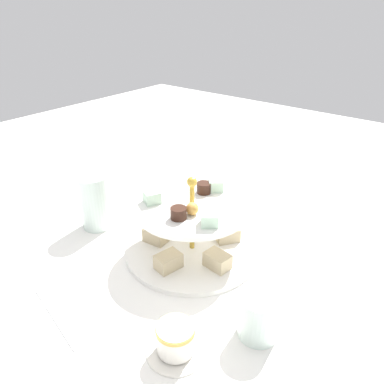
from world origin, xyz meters
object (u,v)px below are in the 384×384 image
object	(u,v)px
water_glass_tall_right	(95,202)
butter_knife_right	(56,316)
butter_knife_left	(218,189)
tiered_serving_stand	(192,231)
water_glass_short_left	(259,316)
teacup_with_saucer	(176,340)

from	to	relation	value
water_glass_tall_right	butter_knife_right	size ratio (longest dim) A/B	0.75
butter_knife_left	butter_knife_right	size ratio (longest dim) A/B	1.00
tiered_serving_stand	butter_knife_right	distance (m)	0.29
water_glass_tall_right	butter_knife_right	world-z (taller)	water_glass_tall_right
butter_knife_left	water_glass_short_left	bearing A→B (deg)	108.17
butter_knife_left	butter_knife_right	world-z (taller)	same
water_glass_tall_right	teacup_with_saucer	world-z (taller)	water_glass_tall_right
tiered_serving_stand	teacup_with_saucer	distance (m)	0.25
tiered_serving_stand	butter_knife_right	world-z (taller)	tiered_serving_stand
teacup_with_saucer	butter_knife_right	world-z (taller)	teacup_with_saucer
teacup_with_saucer	butter_knife_left	world-z (taller)	teacup_with_saucer
tiered_serving_stand	teacup_with_saucer	world-z (taller)	tiered_serving_stand
tiered_serving_stand	teacup_with_saucer	size ratio (longest dim) A/B	3.07
tiered_serving_stand	water_glass_short_left	size ratio (longest dim) A/B	3.66
butter_knife_left	water_glass_tall_right	bearing A→B (deg)	46.59
teacup_with_saucer	butter_knife_left	distance (m)	0.54
water_glass_tall_right	teacup_with_saucer	distance (m)	0.40
tiered_serving_stand	teacup_with_saucer	bearing A→B (deg)	123.24
teacup_with_saucer	butter_knife_right	distance (m)	0.21
water_glass_tall_right	butter_knife_left	bearing A→B (deg)	-109.37
teacup_with_saucer	tiered_serving_stand	bearing A→B (deg)	-56.76
butter_knife_right	tiered_serving_stand	bearing A→B (deg)	89.60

